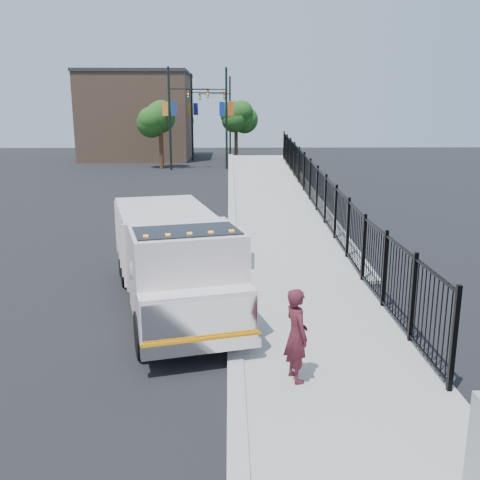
{
  "coord_description": "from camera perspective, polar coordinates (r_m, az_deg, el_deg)",
  "views": [
    {
      "loc": [
        -0.1,
        -9.99,
        4.66
      ],
      "look_at": [
        0.14,
        2.0,
        1.75
      ],
      "focal_mm": 40.0,
      "sensor_mm": 36.0,
      "label": 1
    }
  ],
  "objects": [
    {
      "name": "ground",
      "position": [
        11.03,
        -0.54,
        -11.37
      ],
      "size": [
        120.0,
        120.0,
        0.0
      ],
      "primitive_type": "plane",
      "color": "black",
      "rests_on": "ground"
    },
    {
      "name": "sidewalk",
      "position": [
        9.44,
        11.83,
        -15.84
      ],
      "size": [
        3.55,
        12.0,
        0.12
      ],
      "primitive_type": "cube",
      "color": "#9E998E",
      "rests_on": "ground"
    },
    {
      "name": "curb",
      "position": [
        9.21,
        -0.4,
        -16.18
      ],
      "size": [
        0.3,
        12.0,
        0.16
      ],
      "primitive_type": "cube",
      "color": "#ADAAA3",
      "rests_on": "ground"
    },
    {
      "name": "ramp",
      "position": [
        26.5,
        3.69,
        3.48
      ],
      "size": [
        3.95,
        24.06,
        3.19
      ],
      "primitive_type": "cube",
      "rotation": [
        0.06,
        0.0,
        0.0
      ],
      "color": "#9E998E",
      "rests_on": "ground"
    },
    {
      "name": "iron_fence",
      "position": [
        22.61,
        8.17,
        3.93
      ],
      "size": [
        0.1,
        28.0,
        1.8
      ],
      "primitive_type": "cube",
      "color": "black",
      "rests_on": "ground"
    },
    {
      "name": "truck",
      "position": [
        12.72,
        -7.2,
        -1.57
      ],
      "size": [
        3.91,
        7.33,
        2.4
      ],
      "rotation": [
        0.0,
        0.0,
        0.25
      ],
      "color": "black",
      "rests_on": "ground"
    },
    {
      "name": "worker",
      "position": [
        9.28,
        6.03,
        -10.03
      ],
      "size": [
        0.56,
        0.69,
        1.65
      ],
      "primitive_type": "imported",
      "rotation": [
        0.0,
        0.0,
        1.88
      ],
      "color": "#4C1821",
      "rests_on": "sidewalk"
    },
    {
      "name": "light_pole_0",
      "position": [
        43.68,
        -7.11,
        13.15
      ],
      "size": [
        3.77,
        0.22,
        8.0
      ],
      "color": "black",
      "rests_on": "ground"
    },
    {
      "name": "light_pole_1",
      "position": [
        44.18,
        -1.86,
        13.25
      ],
      "size": [
        3.78,
        0.22,
        8.0
      ],
      "color": "black",
      "rests_on": "ground"
    },
    {
      "name": "light_pole_2",
      "position": [
        51.78,
        -4.78,
        13.27
      ],
      "size": [
        3.78,
        0.22,
        8.0
      ],
      "color": "black",
      "rests_on": "ground"
    },
    {
      "name": "light_pole_3",
      "position": [
        55.68,
        -1.39,
        13.33
      ],
      "size": [
        3.77,
        0.22,
        8.0
      ],
      "color": "black",
      "rests_on": "ground"
    },
    {
      "name": "tree_0",
      "position": [
        44.7,
        -8.49,
        12.58
      ],
      "size": [
        2.61,
        2.61,
        5.3
      ],
      "color": "#382314",
      "rests_on": "ground"
    },
    {
      "name": "tree_1",
      "position": [
        51.08,
        -0.42,
        12.82
      ],
      "size": [
        2.36,
        2.36,
        5.18
      ],
      "color": "#382314",
      "rests_on": "ground"
    },
    {
      "name": "tree_2",
      "position": [
        58.41,
        -6.45,
        12.86
      ],
      "size": [
        2.73,
        2.73,
        5.36
      ],
      "color": "#382314",
      "rests_on": "ground"
    },
    {
      "name": "building",
      "position": [
        54.73,
        -10.78,
        12.72
      ],
      "size": [
        10.0,
        10.0,
        8.0
      ],
      "primitive_type": "cube",
      "color": "#8C664C",
      "rests_on": "ground"
    }
  ]
}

